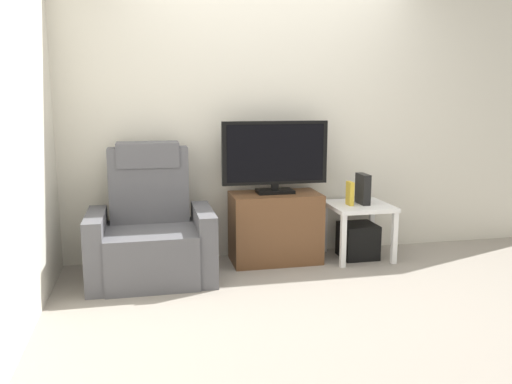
{
  "coord_description": "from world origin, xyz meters",
  "views": [
    {
      "loc": [
        -1.13,
        -3.5,
        1.45
      ],
      "look_at": [
        -0.26,
        0.5,
        0.7
      ],
      "focal_mm": 36.65,
      "sensor_mm": 36.0,
      "label": 1
    }
  ],
  "objects_px": {
    "side_table": "(359,213)",
    "subwoofer_box": "(358,241)",
    "television": "(275,155)",
    "game_console": "(363,189)",
    "recliner_armchair": "(151,232)",
    "book_upright": "(350,193)",
    "tv_stand": "(275,227)"
  },
  "relations": [
    {
      "from": "recliner_armchair",
      "to": "book_upright",
      "type": "height_order",
      "value": "recliner_armchair"
    },
    {
      "from": "book_upright",
      "to": "side_table",
      "type": "bearing_deg",
      "value": 11.31
    },
    {
      "from": "side_table",
      "to": "book_upright",
      "type": "xyz_separation_m",
      "value": [
        -0.1,
        -0.02,
        0.19
      ]
    },
    {
      "from": "side_table",
      "to": "subwoofer_box",
      "type": "distance_m",
      "value": 0.26
    },
    {
      "from": "television",
      "to": "side_table",
      "type": "distance_m",
      "value": 0.93
    },
    {
      "from": "tv_stand",
      "to": "game_console",
      "type": "xyz_separation_m",
      "value": [
        0.8,
        -0.04,
        0.32
      ]
    },
    {
      "from": "tv_stand",
      "to": "side_table",
      "type": "relative_size",
      "value": 1.44
    },
    {
      "from": "subwoofer_box",
      "to": "book_upright",
      "type": "distance_m",
      "value": 0.46
    },
    {
      "from": "tv_stand",
      "to": "game_console",
      "type": "height_order",
      "value": "game_console"
    },
    {
      "from": "side_table",
      "to": "subwoofer_box",
      "type": "relative_size",
      "value": 1.73
    },
    {
      "from": "tv_stand",
      "to": "side_table",
      "type": "xyz_separation_m",
      "value": [
        0.76,
        -0.05,
        0.11
      ]
    },
    {
      "from": "side_table",
      "to": "game_console",
      "type": "height_order",
      "value": "game_console"
    },
    {
      "from": "book_upright",
      "to": "game_console",
      "type": "bearing_deg",
      "value": 12.53
    },
    {
      "from": "tv_stand",
      "to": "television",
      "type": "relative_size",
      "value": 0.84
    },
    {
      "from": "side_table",
      "to": "game_console",
      "type": "bearing_deg",
      "value": 15.95
    },
    {
      "from": "book_upright",
      "to": "game_console",
      "type": "height_order",
      "value": "game_console"
    },
    {
      "from": "subwoofer_box",
      "to": "game_console",
      "type": "distance_m",
      "value": 0.48
    },
    {
      "from": "recliner_armchair",
      "to": "subwoofer_box",
      "type": "height_order",
      "value": "recliner_armchair"
    },
    {
      "from": "recliner_armchair",
      "to": "subwoofer_box",
      "type": "xyz_separation_m",
      "value": [
        1.85,
        0.14,
        -0.22
      ]
    },
    {
      "from": "television",
      "to": "subwoofer_box",
      "type": "xyz_separation_m",
      "value": [
        0.76,
        -0.07,
        -0.79
      ]
    },
    {
      "from": "television",
      "to": "side_table",
      "type": "relative_size",
      "value": 1.73
    },
    {
      "from": "recliner_armchair",
      "to": "book_upright",
      "type": "xyz_separation_m",
      "value": [
        1.75,
        0.12,
        0.23
      ]
    },
    {
      "from": "subwoofer_box",
      "to": "book_upright",
      "type": "xyz_separation_m",
      "value": [
        -0.1,
        -0.02,
        0.45
      ]
    },
    {
      "from": "game_console",
      "to": "book_upright",
      "type": "bearing_deg",
      "value": -167.47
    },
    {
      "from": "television",
      "to": "subwoofer_box",
      "type": "bearing_deg",
      "value": -5.32
    },
    {
      "from": "game_console",
      "to": "recliner_armchair",
      "type": "bearing_deg",
      "value": -175.45
    },
    {
      "from": "tv_stand",
      "to": "side_table",
      "type": "height_order",
      "value": "tv_stand"
    },
    {
      "from": "television",
      "to": "side_table",
      "type": "xyz_separation_m",
      "value": [
        0.76,
        -0.07,
        -0.53
      ]
    },
    {
      "from": "side_table",
      "to": "tv_stand",
      "type": "bearing_deg",
      "value": 176.07
    },
    {
      "from": "recliner_armchair",
      "to": "game_console",
      "type": "bearing_deg",
      "value": 7.32
    },
    {
      "from": "recliner_armchair",
      "to": "game_console",
      "type": "relative_size",
      "value": 3.98
    },
    {
      "from": "television",
      "to": "subwoofer_box",
      "type": "distance_m",
      "value": 1.1
    }
  ]
}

